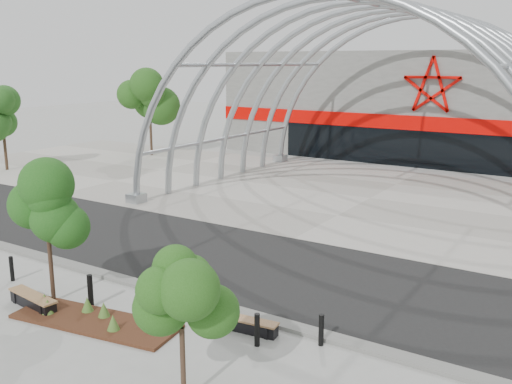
% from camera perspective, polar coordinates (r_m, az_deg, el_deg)
% --- Properties ---
extents(ground, '(140.00, 140.00, 0.00)m').
position_cam_1_polar(ground, '(18.51, -6.79, -10.24)').
color(ground, '#989993').
rests_on(ground, ground).
extents(road, '(140.00, 7.00, 0.02)m').
position_cam_1_polar(road, '(21.12, -0.74, -7.12)').
color(road, black).
rests_on(road, ground).
extents(forecourt, '(60.00, 17.00, 0.04)m').
position_cam_1_polar(forecourt, '(31.43, 11.36, -0.63)').
color(forecourt, '#9D988D').
rests_on(forecourt, ground).
extents(kerb, '(60.00, 0.50, 0.12)m').
position_cam_1_polar(kerb, '(18.31, -7.30, -10.31)').
color(kerb, '#63635E').
rests_on(kerb, ground).
extents(arena_building, '(34.00, 15.24, 8.00)m').
position_cam_1_polar(arena_building, '(47.90, 19.54, 8.30)').
color(arena_building, slate).
rests_on(arena_building, ground).
extents(vault_canopy, '(20.80, 15.80, 20.36)m').
position_cam_1_polar(vault_canopy, '(31.43, 11.36, -0.63)').
color(vault_canopy, '#A4AAAF').
rests_on(vault_canopy, ground).
extents(planting_bed, '(5.17, 2.29, 0.53)m').
position_cam_1_polar(planting_bed, '(17.24, -15.93, -12.02)').
color(planting_bed, '#33140E').
rests_on(planting_bed, ground).
extents(street_tree_0, '(1.81, 1.81, 4.13)m').
position_cam_1_polar(street_tree_0, '(18.13, -20.26, -1.55)').
color(street_tree_0, black).
rests_on(street_tree_0, ground).
extents(street_tree_1, '(1.45, 1.45, 3.44)m').
position_cam_1_polar(street_tree_1, '(12.18, -7.53, -10.32)').
color(street_tree_1, '#332219').
rests_on(street_tree_1, ground).
extents(bench_0, '(2.09, 0.69, 0.43)m').
position_cam_1_polar(bench_0, '(18.69, -21.40, -10.14)').
color(bench_0, black).
rests_on(bench_0, ground).
extents(bench_1, '(1.85, 0.61, 0.38)m').
position_cam_1_polar(bench_1, '(16.06, -0.94, -13.18)').
color(bench_1, black).
rests_on(bench_1, ground).
extents(bollard_0, '(0.14, 0.14, 0.86)m').
position_cam_1_polar(bollard_0, '(21.06, -23.24, -7.07)').
color(bollard_0, black).
rests_on(bollard_0, ground).
extents(bollard_1, '(0.16, 0.16, 1.03)m').
position_cam_1_polar(bollard_1, '(18.08, -16.23, -9.49)').
color(bollard_1, black).
rests_on(bollard_1, ground).
extents(bollard_2, '(0.18, 0.18, 1.11)m').
position_cam_1_polar(bollard_2, '(18.40, -8.79, -8.57)').
color(bollard_2, black).
rests_on(bollard_2, ground).
extents(bollard_3, '(0.14, 0.14, 0.90)m').
position_cam_1_polar(bollard_3, '(15.22, 0.11, -13.62)').
color(bollard_3, black).
rests_on(bollard_3, ground).
extents(bollard_4, '(0.14, 0.14, 0.87)m').
position_cam_1_polar(bollard_4, '(15.34, 6.54, -13.55)').
color(bollard_4, black).
rests_on(bollard_4, ground).
extents(bg_tree_0, '(3.00, 3.00, 6.45)m').
position_cam_1_polar(bg_tree_0, '(45.34, -10.62, 9.41)').
color(bg_tree_0, black).
rests_on(bg_tree_0, ground).
extents(bg_tree_2, '(2.55, 2.55, 5.38)m').
position_cam_1_polar(bg_tree_2, '(41.98, -24.09, 7.19)').
color(bg_tree_2, black).
rests_on(bg_tree_2, ground).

